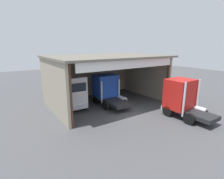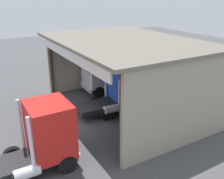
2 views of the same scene
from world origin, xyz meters
name	(u,v)px [view 1 (image 1 of 2)]	position (x,y,z in m)	size (l,w,h in m)	color
ground_plane	(128,114)	(0.00, 0.00, 0.00)	(80.00, 80.00, 0.00)	#4C4C4F
workshop_shed	(102,71)	(0.00, 5.06, 3.75)	(12.73, 9.16, 5.56)	#9E937F
truck_white_center_left_bay	(71,93)	(-4.29, 4.23, 1.86)	(2.76, 5.06, 3.60)	white
truck_blue_right_bay	(107,89)	(-0.07, 3.82, 1.72)	(2.73, 5.22, 3.38)	#1E47B7
truck_red_center_bay	(182,98)	(3.86, -3.24, 1.83)	(2.62, 4.71, 3.62)	red
oil_drum	(116,90)	(3.54, 7.22, 0.43)	(0.58, 0.58, 0.87)	#194CB2
tool_cart	(109,92)	(2.00, 6.56, 0.50)	(0.90, 0.60, 1.00)	black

